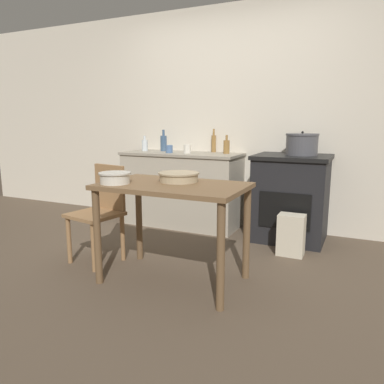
{
  "coord_description": "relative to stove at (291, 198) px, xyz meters",
  "views": [
    {
      "loc": [
        1.5,
        -2.7,
        1.25
      ],
      "look_at": [
        0.0,
        0.52,
        0.57
      ],
      "focal_mm": 35.0,
      "sensor_mm": 36.0,
      "label": 1
    }
  ],
  "objects": [
    {
      "name": "ground_plane",
      "position": [
        -0.82,
        -1.24,
        -0.45
      ],
      "size": [
        14.0,
        14.0,
        0.0
      ],
      "primitive_type": "plane",
      "color": "brown"
    },
    {
      "name": "wall_back",
      "position": [
        -0.82,
        0.35,
        0.82
      ],
      "size": [
        8.0,
        0.07,
        2.55
      ],
      "color": "beige",
      "rests_on": "ground_plane"
    },
    {
      "name": "counter_cabinet",
      "position": [
        -1.3,
        0.03,
        -0.01
      ],
      "size": [
        1.42,
        0.59,
        0.88
      ],
      "color": "#B2A893",
      "rests_on": "ground_plane"
    },
    {
      "name": "stove",
      "position": [
        0.0,
        0.0,
        0.0
      ],
      "size": [
        0.76,
        0.66,
        0.9
      ],
      "color": "black",
      "rests_on": "ground_plane"
    },
    {
      "name": "work_table",
      "position": [
        -0.63,
        -1.46,
        0.21
      ],
      "size": [
        1.1,
        0.68,
        0.78
      ],
      "color": "brown",
      "rests_on": "ground_plane"
    },
    {
      "name": "chair",
      "position": [
        -1.43,
        -1.33,
        0.01
      ],
      "size": [
        0.47,
        0.47,
        0.86
      ],
      "rotation": [
        0.0,
        0.0,
        -0.19
      ],
      "color": "#997047",
      "rests_on": "ground_plane"
    },
    {
      "name": "flour_sack",
      "position": [
        0.11,
        -0.49,
        -0.26
      ],
      "size": [
        0.24,
        0.17,
        0.39
      ],
      "primitive_type": "cube",
      "color": "beige",
      "rests_on": "ground_plane"
    },
    {
      "name": "stock_pot",
      "position": [
        0.08,
        0.02,
        0.56
      ],
      "size": [
        0.33,
        0.33,
        0.24
      ],
      "color": "#4C4C51",
      "rests_on": "stove"
    },
    {
      "name": "mixing_bowl_large",
      "position": [
        -0.63,
        -1.35,
        0.37
      ],
      "size": [
        0.32,
        0.32,
        0.07
      ],
      "color": "tan",
      "rests_on": "work_table"
    },
    {
      "name": "mixing_bowl_small",
      "position": [
        -1.03,
        -1.64,
        0.37
      ],
      "size": [
        0.24,
        0.24,
        0.09
      ],
      "color": "silver",
      "rests_on": "work_table"
    },
    {
      "name": "bottle_far_left",
      "position": [
        -0.98,
        0.26,
        0.53
      ],
      "size": [
        0.06,
        0.06,
        0.28
      ],
      "color": "olive",
      "rests_on": "counter_cabinet"
    },
    {
      "name": "bottle_left",
      "position": [
        -1.61,
        0.15,
        0.53
      ],
      "size": [
        0.08,
        0.08,
        0.26
      ],
      "color": "#3D5675",
      "rests_on": "counter_cabinet"
    },
    {
      "name": "bottle_mid_left",
      "position": [
        -1.83,
        0.06,
        0.5
      ],
      "size": [
        0.07,
        0.07,
        0.19
      ],
      "color": "silver",
      "rests_on": "counter_cabinet"
    },
    {
      "name": "bottle_center_left",
      "position": [
        -0.77,
        0.12,
        0.51
      ],
      "size": [
        0.07,
        0.07,
        0.21
      ],
      "color": "olive",
      "rests_on": "counter_cabinet"
    },
    {
      "name": "cup_center",
      "position": [
        -1.19,
        -0.03,
        0.47
      ],
      "size": [
        0.09,
        0.09,
        0.1
      ],
      "primitive_type": "cylinder",
      "color": "silver",
      "rests_on": "counter_cabinet"
    },
    {
      "name": "cup_center_right",
      "position": [
        -1.41,
        -0.06,
        0.47
      ],
      "size": [
        0.08,
        0.08,
        0.09
      ],
      "primitive_type": "cylinder",
      "color": "#4C6B99",
      "rests_on": "counter_cabinet"
    }
  ]
}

